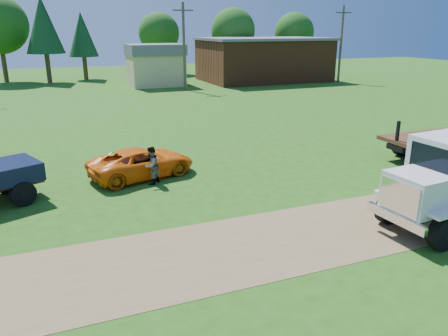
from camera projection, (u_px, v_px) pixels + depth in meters
name	position (u px, v px, depth m)	size (l,w,h in m)	color
ground	(321.00, 232.00, 14.57)	(140.00, 140.00, 0.00)	#274A10
dirt_track	(321.00, 232.00, 14.57)	(120.00, 4.20, 0.01)	brown
orange_pickup	(142.00, 163.00, 19.79)	(2.21, 4.79, 1.33)	orange
spectator_b	(151.00, 166.00, 18.82)	(0.81, 0.63, 1.66)	#999999
brick_building	(263.00, 59.00, 55.47)	(15.40, 10.40, 5.30)	brown
tan_shed	(155.00, 64.00, 50.57)	(6.20, 5.40, 4.70)	tan
utility_poles	(184.00, 45.00, 46.16)	(42.20, 0.28, 9.00)	#483C28
tree_row	(98.00, 29.00, 56.01)	(56.33, 11.15, 10.29)	#3A2C18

